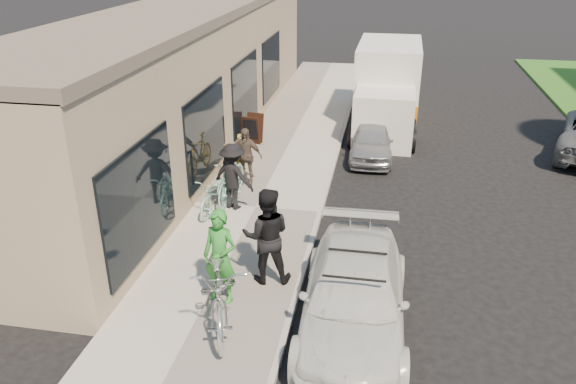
{
  "coord_description": "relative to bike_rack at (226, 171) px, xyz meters",
  "views": [
    {
      "loc": [
        0.94,
        -8.84,
        6.13
      ],
      "look_at": [
        -1.03,
        2.04,
        1.05
      ],
      "focal_mm": 35.0,
      "sensor_mm": 36.0,
      "label": 1
    }
  ],
  "objects": [
    {
      "name": "moving_truck",
      "position": [
        3.82,
        6.94,
        0.49
      ],
      "size": [
        2.19,
        5.64,
        2.76
      ],
      "rotation": [
        0.0,
        0.0,
        -0.02
      ],
      "color": "silver",
      "rests_on": "ground"
    },
    {
      "name": "tandem_bike",
      "position": [
        1.34,
        -5.01,
        0.07
      ],
      "size": [
        1.6,
        2.65,
        1.31
      ],
      "primitive_type": "imported",
      "rotation": [
        0.0,
        0.0,
        0.31
      ],
      "color": "silver",
      "rests_on": "sidewalk"
    },
    {
      "name": "ground",
      "position": [
        2.92,
        -3.68,
        -0.74
      ],
      "size": [
        120.0,
        120.0,
        0.0
      ],
      "primitive_type": "plane",
      "color": "black",
      "rests_on": "ground"
    },
    {
      "name": "cruiser_bike_c",
      "position": [
        0.0,
        1.1,
        -0.04
      ],
      "size": [
        0.57,
        1.82,
        1.08
      ],
      "primitive_type": "imported",
      "rotation": [
        0.0,
        0.0,
        0.03
      ],
      "color": "gold",
      "rests_on": "sidewalk"
    },
    {
      "name": "bystander_b",
      "position": [
        0.34,
        0.68,
        0.17
      ],
      "size": [
        0.9,
        0.4,
        1.52
      ],
      "primitive_type": "imported",
      "rotation": [
        0.0,
        0.0,
        -0.03
      ],
      "color": "brown",
      "rests_on": "sidewalk"
    },
    {
      "name": "curb",
      "position": [
        2.47,
        -0.68,
        -0.67
      ],
      "size": [
        0.12,
        34.0,
        0.13
      ],
      "primitive_type": "cube",
      "color": "#A29A94",
      "rests_on": "ground"
    },
    {
      "name": "storefront",
      "position": [
        -2.32,
        4.31,
        1.39
      ],
      "size": [
        3.6,
        20.0,
        4.22
      ],
      "color": "tan",
      "rests_on": "ground"
    },
    {
      "name": "sedan_silver",
      "position": [
        3.49,
        3.55,
        -0.21
      ],
      "size": [
        1.29,
        3.1,
        1.05
      ],
      "primitive_type": "imported",
      "rotation": [
        0.0,
        0.0,
        0.02
      ],
      "color": "#97979C",
      "rests_on": "ground"
    },
    {
      "name": "sedan_white",
      "position": [
        3.56,
        -4.65,
        -0.11
      ],
      "size": [
        1.85,
        4.36,
        1.29
      ],
      "rotation": [
        0.0,
        0.0,
        0.02
      ],
      "color": "silver",
      "rests_on": "ground"
    },
    {
      "name": "man_standing",
      "position": [
        1.85,
        -3.69,
        0.35
      ],
      "size": [
        1.03,
        0.87,
        1.88
      ],
      "primitive_type": "imported",
      "rotation": [
        0.0,
        0.0,
        3.33
      ],
      "color": "black",
      "rests_on": "sidewalk"
    },
    {
      "name": "bystander_a",
      "position": [
        0.42,
        -0.81,
        0.22
      ],
      "size": [
        1.18,
        0.9,
        1.62
      ],
      "primitive_type": "imported",
      "rotation": [
        0.0,
        0.0,
        2.82
      ],
      "color": "black",
      "rests_on": "sidewalk"
    },
    {
      "name": "sidewalk",
      "position": [
        0.92,
        -0.68,
        -0.66
      ],
      "size": [
        3.0,
        34.0,
        0.15
      ],
      "primitive_type": "cube",
      "color": "#ABA69A",
      "rests_on": "ground"
    },
    {
      "name": "sandwich_board",
      "position": [
        -0.21,
        3.75,
        -0.12
      ],
      "size": [
        0.63,
        0.64,
        0.91
      ],
      "rotation": [
        0.0,
        0.0,
        -0.15
      ],
      "color": "black",
      "rests_on": "sidewalk"
    },
    {
      "name": "woman_rider",
      "position": [
        1.19,
        -4.47,
        0.3
      ],
      "size": [
        0.73,
        0.57,
        1.77
      ],
      "primitive_type": "imported",
      "rotation": [
        0.0,
        0.0,
        -0.26
      ],
      "color": "#2E882D",
      "rests_on": "sidewalk"
    },
    {
      "name": "cruiser_bike_b",
      "position": [
        0.04,
        -1.01,
        -0.14
      ],
      "size": [
        0.75,
        1.74,
        0.89
      ],
      "primitive_type": "imported",
      "rotation": [
        0.0,
        0.0,
        -0.1
      ],
      "color": "#86C8BA",
      "rests_on": "sidewalk"
    },
    {
      "name": "bike_rack",
      "position": [
        0.0,
        0.0,
        0.0
      ],
      "size": [
        0.2,
        0.68,
        0.97
      ],
      "rotation": [
        0.0,
        0.0,
        0.21
      ],
      "color": "black",
      "rests_on": "sidewalk"
    },
    {
      "name": "cruiser_bike_a",
      "position": [
        0.24,
        -0.38,
        -0.02
      ],
      "size": [
        0.63,
        1.89,
        1.12
      ],
      "primitive_type": "imported",
      "rotation": [
        0.0,
        0.0,
        -0.06
      ],
      "color": "#86C8BA",
      "rests_on": "sidewalk"
    }
  ]
}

